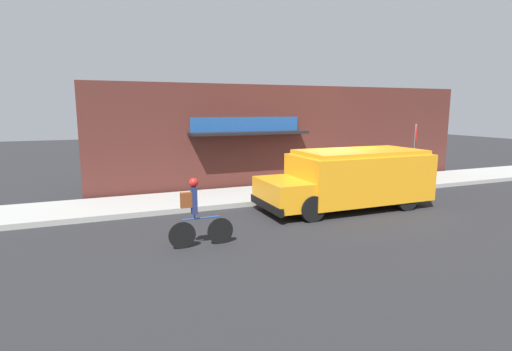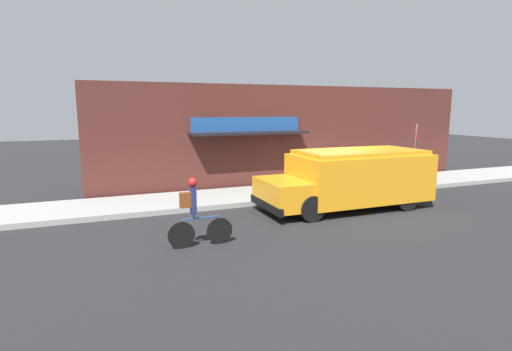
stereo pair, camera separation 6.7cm
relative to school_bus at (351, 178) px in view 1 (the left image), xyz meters
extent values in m
plane|color=#232326|center=(0.23, 1.39, -1.03)|extent=(70.00, 70.00, 0.00)
cube|color=#999993|center=(0.23, 2.70, -0.94)|extent=(28.00, 2.63, 0.17)
cube|color=#4C231E|center=(0.23, 4.25, 1.10)|extent=(17.15, 0.18, 4.26)
cube|color=#1E4C93|center=(-2.13, 4.14, 1.61)|extent=(4.59, 0.05, 0.64)
cube|color=black|center=(-2.13, 3.74, 1.32)|extent=(4.82, 0.85, 0.10)
cube|color=orange|center=(0.34, 0.00, 0.01)|extent=(4.50, 2.30, 1.53)
cube|color=orange|center=(-2.51, 0.01, -0.33)|extent=(1.21, 2.11, 0.84)
cube|color=orange|center=(0.34, 0.00, 0.84)|extent=(4.14, 2.12, 0.14)
cube|color=black|center=(-3.08, 0.01, -0.65)|extent=(0.13, 2.25, 0.24)
cube|color=red|center=(-0.89, 1.40, 0.09)|extent=(0.03, 0.44, 0.44)
cylinder|color=black|center=(-2.03, 0.99, -0.64)|extent=(0.78, 0.26, 0.78)
cylinder|color=black|center=(-2.03, -0.98, -0.64)|extent=(0.78, 0.26, 0.78)
cylinder|color=black|center=(1.51, 0.98, -0.64)|extent=(0.78, 0.26, 0.78)
cylinder|color=black|center=(1.50, -0.99, -0.64)|extent=(0.78, 0.26, 0.78)
cylinder|color=black|center=(-5.12, -1.84, -0.70)|extent=(0.65, 0.04, 0.65)
cylinder|color=black|center=(-6.06, -1.84, -0.70)|extent=(0.65, 0.04, 0.65)
cylinder|color=#234793|center=(-5.59, -1.84, -0.33)|extent=(0.90, 0.04, 0.04)
cylinder|color=#234793|center=(-5.75, -1.84, -0.27)|extent=(0.04, 0.04, 0.12)
cube|color=navy|center=(-5.75, -1.84, 0.12)|extent=(0.12, 0.20, 0.65)
sphere|color=red|center=(-5.75, -1.84, 0.56)|extent=(0.22, 0.22, 0.22)
cube|color=brown|center=(-5.94, -1.84, 0.15)|extent=(0.26, 0.14, 0.36)
cylinder|color=slate|center=(4.38, 1.76, 0.40)|extent=(0.07, 0.07, 2.52)
cube|color=red|center=(4.38, 1.71, 1.31)|extent=(0.45, 0.45, 0.60)
camera|label=1|loc=(-7.89, -10.92, 2.26)|focal=28.00mm
camera|label=2|loc=(-7.83, -10.95, 2.26)|focal=28.00mm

